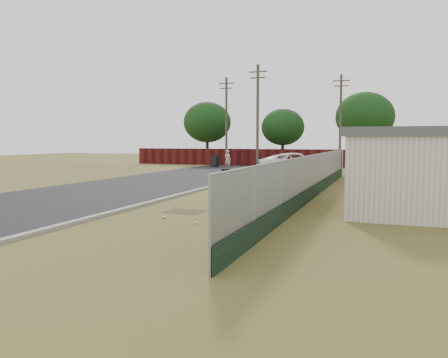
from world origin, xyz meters
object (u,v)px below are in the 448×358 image
at_px(fire_hydrant, 235,214).
at_px(pickup_truck, 298,164).
at_px(pedestrian, 228,160).
at_px(trash_bin, 214,161).
at_px(mailbox, 225,172).

relative_size(fire_hydrant, pickup_truck, 0.14).
height_order(pedestrian, trash_bin, pedestrian).
xyz_separation_m(fire_hydrant, pedestrian, (-9.46, 25.43, 0.52)).
bearing_deg(mailbox, pickup_truck, 78.62).
bearing_deg(trash_bin, pedestrian, -49.40).
distance_m(fire_hydrant, trash_bin, 30.75).
bearing_deg(pedestrian, fire_hydrant, 127.72).
distance_m(fire_hydrant, mailbox, 11.35).
bearing_deg(trash_bin, pickup_truck, -36.09).
relative_size(fire_hydrant, mailbox, 0.77).
relative_size(mailbox, pedestrian, 0.60).
distance_m(pickup_truck, trash_bin, 12.21).
bearing_deg(pedestrian, pickup_truck, 167.14).
height_order(fire_hydrant, mailbox, mailbox).
bearing_deg(trash_bin, mailbox, -66.53).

